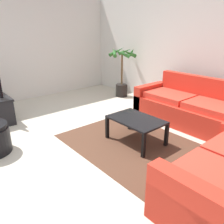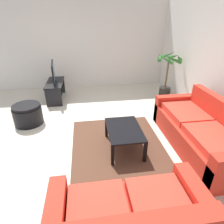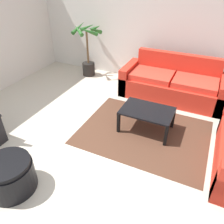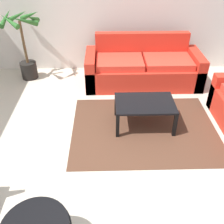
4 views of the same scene
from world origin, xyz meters
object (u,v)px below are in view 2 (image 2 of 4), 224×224
(potted_palm, at_px, (167,78))
(ottoman, at_px, (28,114))
(coffee_table, at_px, (124,131))
(tv, at_px, (53,72))
(tv_stand, at_px, (56,88))
(couch_main, at_px, (200,132))

(potted_palm, distance_m, ottoman, 3.75)
(coffee_table, xyz_separation_m, potted_palm, (-2.13, 1.66, 0.27))
(tv, relative_size, coffee_table, 1.02)
(tv_stand, bearing_deg, tv, 96.55)
(tv_stand, height_order, tv, tv)
(couch_main, distance_m, tv, 3.99)
(coffee_table, xyz_separation_m, ottoman, (-1.21, -1.96, -0.14))
(tv_stand, bearing_deg, coffee_table, 30.09)
(coffee_table, bearing_deg, couch_main, 84.02)
(tv, xyz_separation_m, ottoman, (1.36, -0.47, -0.58))
(potted_palm, bearing_deg, tv, -97.97)
(couch_main, height_order, tv_stand, couch_main)
(couch_main, xyz_separation_m, ottoman, (-1.35, -3.35, -0.08))
(tv, bearing_deg, ottoman, -19.09)
(tv_stand, xyz_separation_m, ottoman, (1.36, -0.47, -0.11))
(tv_stand, distance_m, ottoman, 1.44)
(tv, relative_size, potted_palm, 0.67)
(potted_palm, bearing_deg, tv_stand, -97.95)
(tv, distance_m, ottoman, 1.55)
(coffee_table, bearing_deg, potted_palm, 142.12)
(potted_palm, bearing_deg, couch_main, -6.68)
(ottoman, bearing_deg, tv, 160.91)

